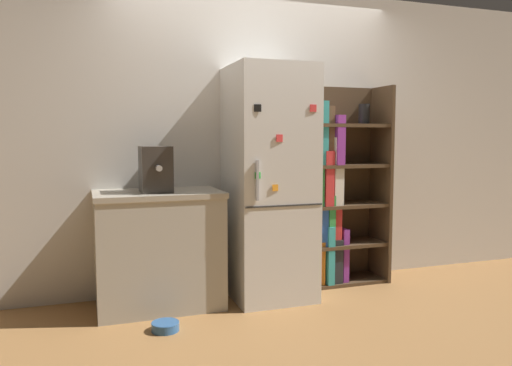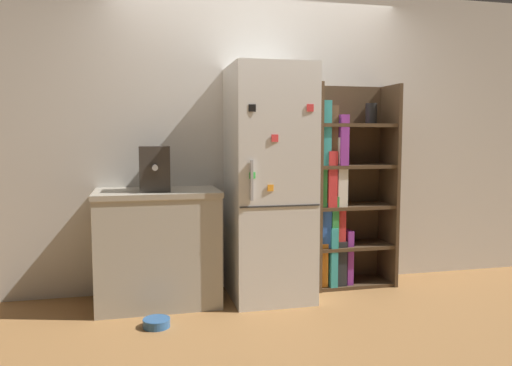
% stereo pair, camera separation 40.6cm
% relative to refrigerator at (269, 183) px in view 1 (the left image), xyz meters
% --- Properties ---
extents(ground_plane, '(16.00, 16.00, 0.00)m').
position_rel_refrigerator_xyz_m(ground_plane, '(0.00, -0.11, -0.94)').
color(ground_plane, '#A87542').
extents(wall_back, '(8.00, 0.05, 2.60)m').
position_rel_refrigerator_xyz_m(wall_back, '(0.00, 0.36, 0.36)').
color(wall_back, silver).
rests_on(wall_back, ground_plane).
extents(refrigerator, '(0.64, 0.70, 1.88)m').
position_rel_refrigerator_xyz_m(refrigerator, '(0.00, 0.00, 0.00)').
color(refrigerator, white).
rests_on(refrigerator, ground_plane).
extents(bookshelf, '(0.74, 0.37, 1.77)m').
position_rel_refrigerator_xyz_m(bookshelf, '(0.69, 0.18, -0.13)').
color(bookshelf, '#4C3823').
rests_on(bookshelf, ground_plane).
extents(kitchen_counter, '(0.96, 0.61, 0.90)m').
position_rel_refrigerator_xyz_m(kitchen_counter, '(-0.90, 0.04, -0.49)').
color(kitchen_counter, '#BCB7A8').
rests_on(kitchen_counter, ground_plane).
extents(espresso_machine, '(0.23, 0.33, 0.35)m').
position_rel_refrigerator_xyz_m(espresso_machine, '(-0.91, -0.00, 0.13)').
color(espresso_machine, '#38332D').
rests_on(espresso_machine, kitchen_counter).
extents(pet_bowl, '(0.19, 0.19, 0.06)m').
position_rel_refrigerator_xyz_m(pet_bowl, '(-0.93, -0.48, -0.91)').
color(pet_bowl, '#3366A5').
rests_on(pet_bowl, ground_plane).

